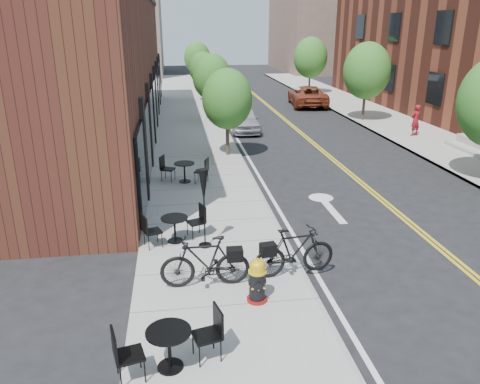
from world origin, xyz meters
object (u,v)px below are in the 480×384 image
bicycle_right (295,251)px  patio_umbrella (204,192)px  parked_car_b (233,102)px  bicycle_left (205,262)px  bistro_set_a (169,344)px  parked_car_far (307,96)px  parked_car_c (225,87)px  parked_car_a (244,119)px  pedestrian (416,120)px  bistro_set_b (175,226)px  fire_hydrant (257,281)px  bistro_set_c (184,170)px

bicycle_right → patio_umbrella: size_ratio=0.93×
bicycle_right → parked_car_b: bearing=-11.8°
bicycle_left → bistro_set_a: bicycle_left is taller
patio_umbrella → parked_car_far: size_ratio=0.40×
parked_car_c → patio_umbrella: bearing=-101.6°
parked_car_c → parked_car_far: (5.45, -5.88, 0.02)m
parked_car_a → parked_car_b: 6.09m
bicycle_left → bicycle_right: bicycle_left is taller
parked_car_c → pedestrian: pedestrian is taller
bicycle_right → bistro_set_b: size_ratio=1.16×
bistro_set_a → parked_car_a: size_ratio=0.47×
parked_car_far → bistro_set_b: bearing=72.6°
patio_umbrella → parked_car_c: bearing=82.6°
fire_hydrant → parked_car_c: 31.21m
bistro_set_c → parked_car_b: size_ratio=0.44×
bistro_set_a → bistro_set_c: 10.09m
fire_hydrant → parked_car_far: size_ratio=0.19×
bistro_set_b → pedestrian: (12.65, 11.19, 0.36)m
parked_car_b → bicycle_right: bearing=-87.1°
bistro_set_b → fire_hydrant: bearing=-83.1°
bicycle_left → parked_car_far: (9.23, 24.45, 0.01)m
bistro_set_b → parked_car_b: parked_car_b is taller
bicycle_right → parked_car_c: (1.70, 30.11, -0.00)m
bistro_set_a → parked_car_far: parked_car_far is taller
fire_hydrant → bicycle_right: bearing=41.4°
bistro_set_a → parked_car_c: size_ratio=0.37×
bistro_set_a → patio_umbrella: size_ratio=0.86×
patio_umbrella → parked_car_c: (3.66, 28.33, -0.93)m
fire_hydrant → bicycle_left: 1.29m
bicycle_right → parked_car_b: size_ratio=0.48×
parked_car_a → parked_car_c: bearing=89.9°
fire_hydrant → pedestrian: bearing=51.1°
bistro_set_a → parked_car_c: (4.57, 32.92, 0.11)m
bistro_set_a → patio_umbrella: 4.80m
bistro_set_b → parked_car_c: 28.28m
parked_car_b → parked_car_far: parked_car_far is taller
fire_hydrant → parked_car_a: bearing=80.9°
fire_hydrant → parked_car_a: (2.28, 17.24, 0.07)m
bistro_set_a → parked_car_far: size_ratio=0.35×
bicycle_left → parked_car_far: size_ratio=0.38×
bicycle_left → bistro_set_a: size_ratio=1.09×
bistro_set_a → bicycle_right: bearing=29.8°
bistro_set_c → parked_car_a: parked_car_a is taller
parked_car_a → parked_car_c: size_ratio=0.79×
bistro_set_b → bistro_set_c: bearing=64.2°
patio_umbrella → parked_car_a: patio_umbrella is taller
parked_car_c → bistro_set_c: bearing=-104.2°
bistro_set_c → parked_car_b: 15.55m
bistro_set_b → patio_umbrella: patio_umbrella is taller
bistro_set_a → parked_car_far: 28.83m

